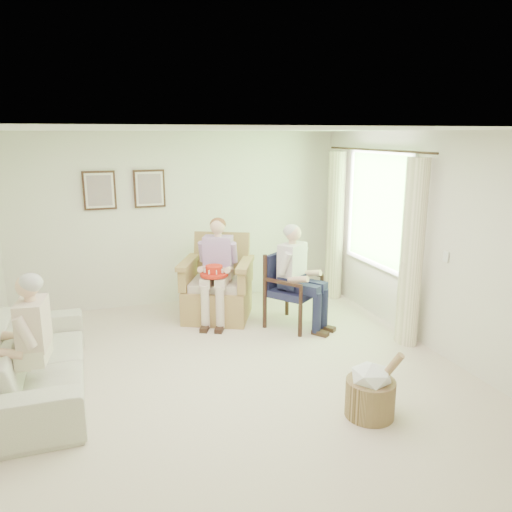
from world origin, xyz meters
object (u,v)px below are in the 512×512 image
object	(u,v)px
red_hat	(214,272)
hatbox	(371,390)
sofa	(37,361)
person_sofa	(29,336)
wicker_armchair	(217,292)
person_dark	(296,270)
person_wicker	(219,262)
wood_armchair	(291,286)

from	to	relation	value
red_hat	hatbox	distance (m)	2.82
red_hat	hatbox	world-z (taller)	red_hat
sofa	person_sofa	world-z (taller)	person_sofa
red_hat	hatbox	xyz separation A→B (m)	(0.79, -2.66, -0.50)
person_sofa	red_hat	distance (m)	2.64
person_sofa	wicker_armchair	bearing A→B (deg)	137.06
wicker_armchair	person_dark	xyz separation A→B (m)	(0.90, -0.75, 0.44)
person_dark	hatbox	xyz separation A→B (m)	(-0.22, -2.24, -0.55)
hatbox	person_dark	bearing A→B (deg)	84.32
person_wicker	hatbox	size ratio (longest dim) A/B	2.10
person_sofa	red_hat	xyz separation A→B (m)	(2.15, 1.53, 0.01)
person_dark	person_sofa	size ratio (longest dim) A/B	1.05
wicker_armchair	hatbox	distance (m)	3.07
wicker_armchair	sofa	distance (m)	2.71
person_wicker	wood_armchair	bearing A→B (deg)	0.73
sofa	person_wicker	bearing A→B (deg)	-59.70
person_sofa	person_wicker	bearing A→B (deg)	134.66
wicker_armchair	person_wicker	xyz separation A→B (m)	(0.00, -0.15, 0.47)
wood_armchair	hatbox	xyz separation A→B (m)	(-0.22, -2.41, -0.28)
person_wicker	wicker_armchair	bearing A→B (deg)	116.24
red_hat	hatbox	bearing A→B (deg)	-73.44
wood_armchair	sofa	size ratio (longest dim) A/B	0.43
wicker_armchair	person_dark	world-z (taller)	person_dark
wicker_armchair	red_hat	distance (m)	0.52
wicker_armchair	hatbox	size ratio (longest dim) A/B	1.74
wicker_armchair	person_sofa	world-z (taller)	person_sofa
wood_armchair	person_dark	xyz separation A→B (m)	(0.00, -0.16, 0.27)
person_dark	red_hat	world-z (taller)	person_dark
sofa	person_dark	xyz separation A→B (m)	(3.17, 0.73, 0.48)
sofa	red_hat	world-z (taller)	red_hat
wood_armchair	red_hat	xyz separation A→B (m)	(-1.01, 0.26, 0.22)
wicker_armchair	wood_armchair	distance (m)	1.09
wicker_armchair	hatbox	world-z (taller)	wicker_armchair
hatbox	person_wicker	bearing A→B (deg)	103.42
wicker_armchair	person_sofa	distance (m)	2.96
sofa	person_sofa	bearing A→B (deg)	180.00
wicker_armchair	person_wicker	distance (m)	0.49
wood_armchair	person_dark	distance (m)	0.31
wood_armchair	person_dark	bearing A→B (deg)	-126.53
person_dark	person_wicker	bearing A→B (deg)	110.08
wicker_armchair	hatbox	bearing A→B (deg)	-51.01
wicker_armchair	sofa	bearing A→B (deg)	-120.64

